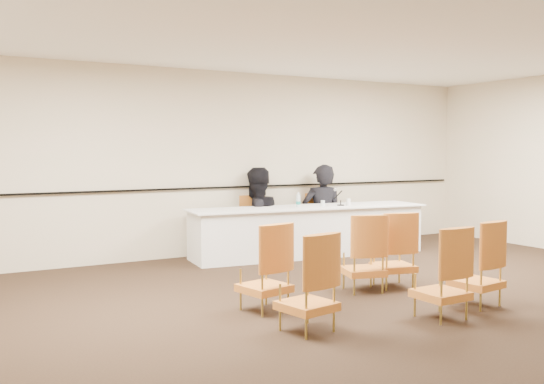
# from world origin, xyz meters

# --- Properties ---
(floor) EXTENTS (10.00, 10.00, 0.00)m
(floor) POSITION_xyz_m (0.00, 0.00, 0.00)
(floor) COLOR black
(floor) RESTS_ON ground
(ceiling) EXTENTS (10.00, 10.00, 0.00)m
(ceiling) POSITION_xyz_m (0.00, 0.00, 3.00)
(ceiling) COLOR white
(ceiling) RESTS_ON ground
(wall_back) EXTENTS (10.00, 0.04, 3.00)m
(wall_back) POSITION_xyz_m (0.00, 4.00, 1.50)
(wall_back) COLOR beige
(wall_back) RESTS_ON ground
(wall_rail) EXTENTS (9.80, 0.04, 0.03)m
(wall_rail) POSITION_xyz_m (0.00, 3.96, 1.10)
(wall_rail) COLOR black
(wall_rail) RESTS_ON wall_back
(panel_table) EXTENTS (4.05, 1.35, 0.80)m
(panel_table) POSITION_xyz_m (1.07, 3.14, 0.40)
(panel_table) COLOR white
(panel_table) RESTS_ON ground
(panelist_main) EXTENTS (0.84, 0.69, 1.97)m
(panelist_main) POSITION_xyz_m (1.70, 3.66, 0.48)
(panelist_main) COLOR black
(panelist_main) RESTS_ON ground
(panelist_main_chair) EXTENTS (0.55, 0.55, 0.95)m
(panelist_main_chair) POSITION_xyz_m (1.70, 3.66, 0.47)
(panelist_main_chair) COLOR #C27622
(panelist_main_chair) RESTS_ON ground
(panelist_second) EXTENTS (1.05, 0.88, 1.94)m
(panelist_second) POSITION_xyz_m (0.45, 3.80, 0.46)
(panelist_second) COLOR black
(panelist_second) RESTS_ON ground
(panelist_second_chair) EXTENTS (0.55, 0.55, 0.95)m
(panelist_second_chair) POSITION_xyz_m (0.45, 3.80, 0.47)
(panelist_second_chair) COLOR #C27622
(panelist_second_chair) RESTS_ON ground
(papers) EXTENTS (0.35, 0.30, 0.00)m
(papers) POSITION_xyz_m (1.58, 3.05, 0.80)
(papers) COLOR white
(papers) RESTS_ON panel_table
(microphone) EXTENTS (0.10, 0.21, 0.29)m
(microphone) POSITION_xyz_m (1.61, 2.99, 0.94)
(microphone) COLOR black
(microphone) RESTS_ON panel_table
(water_bottle) EXTENTS (0.09, 0.09, 0.24)m
(water_bottle) POSITION_xyz_m (0.89, 3.16, 0.92)
(water_bottle) COLOR #18857E
(water_bottle) RESTS_ON panel_table
(drinking_glass) EXTENTS (0.07, 0.07, 0.10)m
(drinking_glass) POSITION_xyz_m (1.30, 3.07, 0.85)
(drinking_glass) COLOR white
(drinking_glass) RESTS_ON panel_table
(coffee_cup) EXTENTS (0.10, 0.10, 0.12)m
(coffee_cup) POSITION_xyz_m (1.74, 2.96, 0.85)
(coffee_cup) COLOR white
(coffee_cup) RESTS_ON panel_table
(aud_chair_front_left) EXTENTS (0.59, 0.59, 0.95)m
(aud_chair_front_left) POSITION_xyz_m (-1.20, 0.51, 0.47)
(aud_chair_front_left) COLOR #C27622
(aud_chair_front_left) RESTS_ON ground
(aud_chair_front_mid) EXTENTS (0.62, 0.62, 0.95)m
(aud_chair_front_mid) POSITION_xyz_m (0.27, 0.70, 0.47)
(aud_chair_front_mid) COLOR #C27622
(aud_chair_front_mid) RESTS_ON ground
(aud_chair_front_right) EXTENTS (0.61, 0.61, 0.95)m
(aud_chair_front_right) POSITION_xyz_m (0.76, 0.71, 0.47)
(aud_chair_front_right) COLOR #C27622
(aud_chair_front_right) RESTS_ON ground
(aud_chair_back_left) EXTENTS (0.58, 0.58, 0.95)m
(aud_chair_back_left) POSITION_xyz_m (-1.21, -0.34, 0.47)
(aud_chair_back_left) COLOR #C27622
(aud_chair_back_left) RESTS_ON ground
(aud_chair_back_mid) EXTENTS (0.51, 0.51, 0.95)m
(aud_chair_back_mid) POSITION_xyz_m (0.23, -0.63, 0.47)
(aud_chair_back_mid) COLOR #C27622
(aud_chair_back_mid) RESTS_ON ground
(aud_chair_back_right) EXTENTS (0.56, 0.56, 0.95)m
(aud_chair_back_right) POSITION_xyz_m (0.94, -0.45, 0.47)
(aud_chair_back_right) COLOR #C27622
(aud_chair_back_right) RESTS_ON ground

